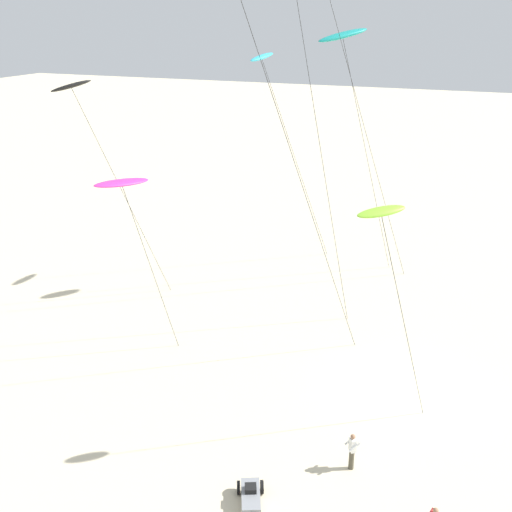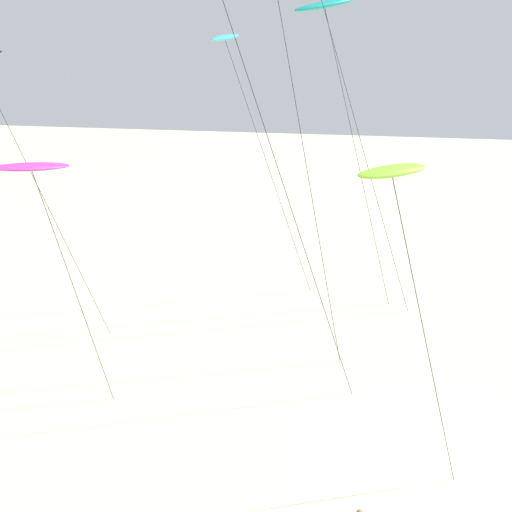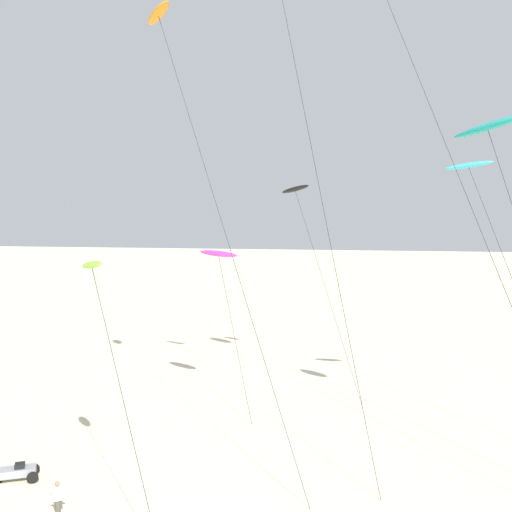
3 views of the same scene
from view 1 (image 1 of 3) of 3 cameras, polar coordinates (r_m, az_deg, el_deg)
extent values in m
plane|color=beige|center=(32.53, 12.95, -11.75)|extent=(260.00, 260.00, 0.00)
cylinder|color=#262626|center=(33.25, 5.66, 10.90)|extent=(4.86, 3.14, 22.98)
ellipsoid|color=#8CD833|center=(23.89, 11.30, 3.98)|extent=(1.69, 1.88, 0.57)
cylinder|color=#262626|center=(27.21, 13.31, -6.05)|extent=(3.25, 2.10, 10.43)
ellipsoid|color=teal|center=(39.52, 7.90, 19.24)|extent=(2.98, 2.87, 1.09)
cylinder|color=#262626|center=(42.54, 10.16, 8.17)|extent=(4.79, 3.09, 16.00)
ellipsoid|color=black|center=(36.92, -16.43, 14.59)|extent=(2.17, 1.83, 0.82)
cylinder|color=#262626|center=(39.19, -11.71, 5.08)|extent=(4.54, 2.93, 13.56)
ellipsoid|color=#D8339E|center=(31.05, -12.10, 6.52)|extent=(2.86, 2.12, 0.49)
cylinder|color=#262626|center=(33.11, -9.39, -1.37)|extent=(2.22, 1.44, 9.68)
cylinder|color=#262626|center=(39.03, 9.41, 12.87)|extent=(8.96, 5.78, 23.79)
ellipsoid|color=#33BFE0|center=(41.53, 0.54, 17.61)|extent=(2.55, 1.12, 0.63)
cylinder|color=#262626|center=(44.52, 3.80, 8.14)|extent=(5.28, 3.41, 14.65)
cylinder|color=#262626|center=(29.12, 3.57, 8.32)|extent=(7.78, 5.02, 21.85)
sphere|color=#9E7051|center=(23.92, 16.00, -21.32)|extent=(0.20, 0.20, 0.20)
cylinder|color=#4C4738|center=(27.14, 8.65, -17.79)|extent=(0.22, 0.22, 0.88)
cube|color=white|center=(26.69, 8.74, -16.58)|extent=(0.39, 0.36, 0.58)
sphere|color=#9E7051|center=(26.45, 8.79, -15.89)|extent=(0.20, 0.20, 0.20)
cylinder|color=white|center=(26.50, 8.94, -16.77)|extent=(0.37, 0.46, 0.39)
cylinder|color=white|center=(26.82, 8.56, -16.22)|extent=(0.37, 0.46, 0.39)
cube|color=gray|center=(25.26, -0.48, -21.03)|extent=(1.84, 1.33, 0.36)
cube|color=black|center=(25.19, -0.49, -20.33)|extent=(0.58, 0.58, 0.20)
cylinder|color=black|center=(25.93, 0.54, -20.22)|extent=(0.52, 0.32, 0.52)
cylinder|color=black|center=(25.92, -1.60, -20.27)|extent=(0.52, 0.32, 0.52)
camera|label=2|loc=(6.87, 4.21, -20.90)|focal=47.88mm
camera|label=3|loc=(36.60, 50.88, 6.62)|focal=41.91mm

